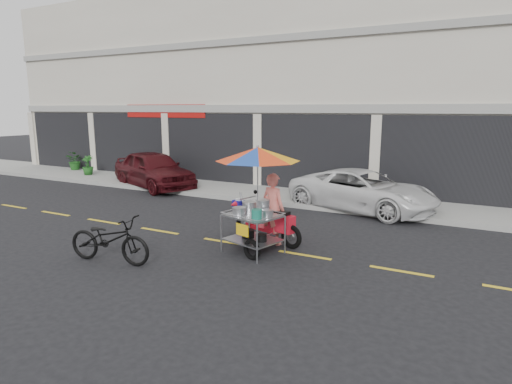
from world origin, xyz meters
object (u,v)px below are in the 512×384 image
at_px(food_vendor_rig, 262,184).
at_px(white_pickup, 363,190).
at_px(near_bicycle, 109,239).
at_px(maroon_sedan, 154,169).

bearing_deg(food_vendor_rig, white_pickup, 92.93).
relative_size(white_pickup, near_bicycle, 2.42).
height_order(white_pickup, food_vendor_rig, food_vendor_rig).
xyz_separation_m(white_pickup, food_vendor_rig, (-1.07, -4.73, 0.86)).
bearing_deg(near_bicycle, white_pickup, -34.91).
relative_size(near_bicycle, food_vendor_rig, 0.79).
bearing_deg(food_vendor_rig, near_bicycle, -121.08).
distance_m(white_pickup, near_bicycle, 7.76).
xyz_separation_m(maroon_sedan, near_bicycle, (4.84, -6.95, -0.25)).
xyz_separation_m(white_pickup, near_bicycle, (-3.44, -6.95, -0.14)).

